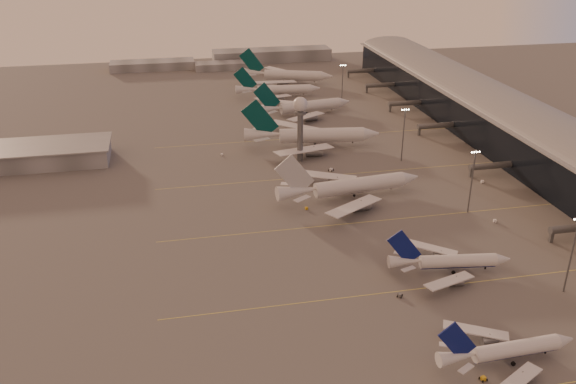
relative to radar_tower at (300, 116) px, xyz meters
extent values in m
plane|color=#575555|center=(-5.00, -120.00, -20.95)|extent=(700.00, 700.00, 0.00)
cube|color=#D4C54B|center=(25.00, -110.00, -20.94)|extent=(180.00, 0.25, 0.02)
cube|color=#D4C54B|center=(25.00, -65.00, -20.94)|extent=(180.00, 0.25, 0.02)
cube|color=#D4C54B|center=(25.00, -20.00, -20.94)|extent=(180.00, 0.25, 0.02)
cube|color=#D4C54B|center=(25.00, 30.00, -20.94)|extent=(180.00, 0.25, 0.02)
cube|color=black|center=(103.00, -10.00, -11.95)|extent=(36.00, 360.00, 18.00)
cylinder|color=slate|center=(103.00, -10.00, -2.95)|extent=(10.08, 360.00, 10.08)
cube|color=slate|center=(103.00, -10.00, -2.75)|extent=(40.00, 362.00, 0.80)
cube|color=#53565A|center=(67.00, -92.00, -18.75)|extent=(1.20, 1.20, 4.40)
cylinder|color=#53565A|center=(77.00, -34.00, -16.45)|extent=(22.00, 2.80, 2.80)
cube|color=#53565A|center=(67.00, -34.00, -18.75)|extent=(1.20, 1.20, 4.40)
cylinder|color=#53565A|center=(77.00, 22.00, -16.45)|extent=(22.00, 2.80, 2.80)
cube|color=#53565A|center=(67.00, 22.00, -18.75)|extent=(1.20, 1.20, 4.40)
cylinder|color=#53565A|center=(77.00, 64.00, -16.45)|extent=(22.00, 2.80, 2.80)
cube|color=#53565A|center=(67.00, 64.00, -18.75)|extent=(1.20, 1.20, 4.40)
cylinder|color=#53565A|center=(77.00, 106.00, -16.45)|extent=(22.00, 2.80, 2.80)
cube|color=#53565A|center=(67.00, 106.00, -18.75)|extent=(1.20, 1.20, 4.40)
cylinder|color=#53565A|center=(77.00, 146.00, -16.45)|extent=(22.00, 2.80, 2.80)
cube|color=#53565A|center=(67.00, 146.00, -18.75)|extent=(1.20, 1.20, 4.40)
cube|color=slate|center=(-125.00, 20.00, -16.95)|extent=(80.00, 25.00, 8.00)
cube|color=slate|center=(-125.00, 20.00, -12.75)|extent=(82.00, 27.00, 0.60)
cylinder|color=#53565A|center=(0.00, 0.00, -9.95)|extent=(2.60, 2.60, 22.00)
cylinder|color=#53565A|center=(0.00, 0.00, 1.55)|extent=(5.20, 5.20, 1.20)
sphere|color=silver|center=(0.00, 0.00, 5.45)|extent=(6.40, 6.40, 6.40)
cylinder|color=#53565A|center=(0.00, 0.00, 9.15)|extent=(0.16, 0.16, 2.00)
cylinder|color=#53565A|center=(53.00, -120.00, -8.45)|extent=(0.56, 0.56, 25.00)
sphere|color=#FFEABF|center=(51.50, -120.00, 3.15)|extent=(0.56, 0.56, 0.56)
cylinder|color=#53565A|center=(50.00, -65.00, -8.45)|extent=(0.56, 0.56, 25.00)
cube|color=#53565A|center=(50.00, -65.00, 3.55)|extent=(3.60, 0.25, 0.25)
sphere|color=#FFEABF|center=(48.50, -65.00, 3.15)|extent=(0.56, 0.56, 0.56)
sphere|color=#FFEABF|center=(49.50, -65.00, 3.15)|extent=(0.56, 0.56, 0.56)
sphere|color=#FFEABF|center=(50.50, -65.00, 3.15)|extent=(0.56, 0.56, 0.56)
sphere|color=#FFEABF|center=(51.50, -65.00, 3.15)|extent=(0.56, 0.56, 0.56)
cylinder|color=#53565A|center=(45.00, -10.00, -8.45)|extent=(0.56, 0.56, 25.00)
cube|color=#53565A|center=(45.00, -10.00, 3.55)|extent=(3.60, 0.25, 0.25)
sphere|color=#FFEABF|center=(43.50, -10.00, 3.15)|extent=(0.56, 0.56, 0.56)
sphere|color=#FFEABF|center=(44.50, -10.00, 3.15)|extent=(0.56, 0.56, 0.56)
sphere|color=#FFEABF|center=(45.50, -10.00, 3.15)|extent=(0.56, 0.56, 0.56)
sphere|color=#FFEABF|center=(46.50, -10.00, 3.15)|extent=(0.56, 0.56, 0.56)
cylinder|color=#53565A|center=(43.00, 80.00, -8.45)|extent=(0.56, 0.56, 25.00)
cube|color=#53565A|center=(43.00, 80.00, 3.55)|extent=(3.60, 0.25, 0.25)
sphere|color=#FFEABF|center=(41.50, 80.00, 3.15)|extent=(0.56, 0.56, 0.56)
sphere|color=#FFEABF|center=(42.50, 80.00, 3.15)|extent=(0.56, 0.56, 0.56)
sphere|color=#FFEABF|center=(43.50, 80.00, 3.15)|extent=(0.56, 0.56, 0.56)
sphere|color=#FFEABF|center=(44.50, 80.00, 3.15)|extent=(0.56, 0.56, 0.56)
cube|color=slate|center=(-65.00, 200.00, -17.95)|extent=(60.00, 18.00, 6.00)
cube|color=slate|center=(25.00, 210.00, -16.45)|extent=(90.00, 20.00, 9.00)
cube|color=slate|center=(-15.00, 190.00, -18.45)|extent=(40.00, 15.00, 5.00)
cylinder|color=silver|center=(22.28, -145.04, -17.77)|extent=(23.04, 4.68, 3.90)
cylinder|color=navy|center=(22.28, -145.04, -18.64)|extent=(22.55, 3.57, 2.81)
cone|color=silver|center=(35.95, -144.57, -17.77)|extent=(4.57, 4.05, 3.90)
cone|color=silver|center=(6.02, -145.59, -17.28)|extent=(9.74, 4.23, 3.90)
cube|color=silver|center=(16.98, -154.82, -18.45)|extent=(16.28, 11.61, 1.23)
cylinder|color=slate|center=(19.70, -152.46, -20.23)|extent=(4.52, 2.69, 2.54)
cube|color=slate|center=(19.70, -152.46, -19.13)|extent=(0.32, 0.27, 1.56)
cube|color=silver|center=(16.33, -135.63, -18.45)|extent=(16.58, 10.73, 1.23)
cylinder|color=slate|center=(19.20, -137.81, -20.23)|extent=(4.52, 2.69, 2.54)
cube|color=slate|center=(19.20, -137.81, -19.13)|extent=(0.32, 0.27, 1.56)
cube|color=navy|center=(5.54, -145.61, -12.45)|extent=(10.72, 0.72, 11.63)
cube|color=silver|center=(6.21, -150.02, -17.18)|extent=(4.70, 3.55, 0.26)
cube|color=silver|center=(5.90, -141.16, -17.18)|extent=(4.73, 3.33, 0.26)
cylinder|color=black|center=(30.98, -144.74, -20.44)|extent=(0.51, 0.51, 1.03)
cylinder|color=black|center=(20.35, -142.84, -20.38)|extent=(1.15, 0.55, 1.13)
cylinder|color=black|center=(20.51, -147.36, -20.38)|extent=(1.15, 0.55, 1.13)
cylinder|color=silver|center=(27.02, -103.30, -17.64)|extent=(24.13, 7.24, 4.05)
cylinder|color=navy|center=(27.02, -103.30, -18.55)|extent=(23.51, 6.05, 2.92)
cone|color=silver|center=(41.10, -105.22, -17.64)|extent=(5.11, 4.64, 4.05)
cone|color=silver|center=(10.28, -101.01, -17.14)|extent=(10.44, 5.37, 4.05)
cube|color=silver|center=(19.88, -112.39, -18.35)|extent=(17.54, 9.69, 1.27)
cylinder|color=slate|center=(23.07, -110.44, -20.20)|extent=(4.92, 3.23, 2.63)
cube|color=slate|center=(23.07, -110.44, -19.06)|extent=(0.35, 0.31, 1.62)
cube|color=silver|center=(22.58, -92.62, -18.35)|extent=(16.30, 13.31, 1.27)
cylinder|color=slate|center=(25.14, -95.35, -20.20)|extent=(4.92, 3.23, 2.63)
cube|color=slate|center=(25.14, -95.35, -19.06)|extent=(0.35, 0.31, 1.62)
cube|color=navy|center=(9.79, -100.94, -12.12)|extent=(11.07, 1.88, 12.08)
cube|color=silver|center=(9.69, -105.58, -17.04)|extent=(4.92, 3.08, 0.27)
cube|color=silver|center=(10.94, -96.45, -17.04)|extent=(4.79, 4.00, 0.27)
cylinder|color=black|center=(35.98, -104.52, -20.42)|extent=(0.53, 0.53, 1.07)
cylinder|color=black|center=(25.44, -100.71, -20.36)|extent=(1.23, 0.69, 1.17)
cylinder|color=black|center=(24.80, -105.36, -20.36)|extent=(1.23, 0.69, 1.17)
cylinder|color=silver|center=(14.23, -43.37, -16.95)|extent=(37.32, 9.84, 5.77)
cylinder|color=silver|center=(14.23, -43.37, -18.25)|extent=(36.41, 8.15, 4.15)
cone|color=silver|center=(36.13, -40.92, -16.95)|extent=(7.74, 6.53, 5.77)
cone|color=silver|center=(-11.80, -46.28, -16.23)|extent=(16.02, 7.45, 5.77)
cube|color=silver|center=(6.99, -59.63, -17.96)|extent=(25.33, 20.03, 1.71)
cylinder|color=slate|center=(11.03, -55.52, -20.30)|extent=(7.52, 4.52, 3.75)
cube|color=slate|center=(11.03, -55.52, -18.97)|extent=(0.30, 0.26, 2.31)
cube|color=silver|center=(3.58, -29.12, -17.96)|extent=(26.89, 15.47, 1.71)
cylinder|color=slate|center=(8.42, -32.23, -20.30)|extent=(7.52, 4.52, 3.75)
cube|color=slate|center=(8.42, -32.23, -18.97)|extent=(0.30, 0.26, 2.31)
cube|color=#AEB1B6|center=(-12.57, -46.37, -9.41)|extent=(15.92, 2.10, 17.12)
cube|color=silver|center=(-11.31, -53.42, -16.08)|extent=(7.47, 6.09, 0.23)
cube|color=silver|center=(-12.90, -39.22, -16.08)|extent=(7.63, 4.92, 0.23)
cylinder|color=black|center=(28.17, -41.81, -20.48)|extent=(0.47, 0.47, 0.93)
cylinder|color=black|center=(11.05, -41.67, -20.44)|extent=(1.07, 0.58, 1.02)
cylinder|color=black|center=(11.50, -45.74, -20.44)|extent=(1.07, 0.58, 1.02)
cylinder|color=silver|center=(14.14, 15.97, -16.36)|extent=(40.73, 11.95, 6.49)
cylinder|color=silver|center=(14.14, 15.97, -17.82)|extent=(39.68, 10.04, 4.67)
cone|color=silver|center=(37.91, 12.68, -16.36)|extent=(8.60, 7.49, 6.49)
cone|color=silver|center=(-14.13, 19.89, -15.55)|extent=(17.60, 8.74, 6.49)
cube|color=silver|center=(2.00, 0.58, -17.50)|extent=(29.74, 16.39, 1.92)
cylinder|color=slate|center=(7.42, 3.87, -20.17)|extent=(8.29, 5.25, 4.22)
cube|color=slate|center=(7.42, 3.87, -18.63)|extent=(0.37, 0.32, 2.59)
cube|color=silver|center=(6.65, 34.09, -17.50)|extent=(27.62, 22.60, 1.92)
cylinder|color=slate|center=(10.97, 29.45, -20.17)|extent=(8.29, 5.25, 4.22)
cube|color=slate|center=(10.97, 29.45, -18.63)|extent=(0.37, 0.32, 2.59)
cube|color=#043638|center=(-14.97, 20.01, -7.81)|extent=(17.73, 2.84, 19.19)
cube|color=silver|center=(-15.48, 12.22, -15.39)|extent=(8.31, 5.19, 0.28)
cube|color=silver|center=(-13.34, 27.64, -15.39)|extent=(8.09, 6.76, 0.28)
cylinder|color=black|center=(29.28, 13.88, -20.39)|extent=(0.56, 0.56, 1.12)
cylinder|color=black|center=(11.26, 18.86, -20.33)|extent=(1.30, 0.72, 1.23)
cylinder|color=black|center=(10.59, 13.98, -20.33)|extent=(1.30, 0.72, 1.23)
cylinder|color=silver|center=(21.15, 67.88, -16.97)|extent=(35.36, 11.17, 5.63)
cylinder|color=silver|center=(21.15, 67.88, -18.24)|extent=(34.42, 9.50, 4.05)
cone|color=silver|center=(41.71, 71.23, -16.97)|extent=(7.57, 6.64, 5.63)
cone|color=silver|center=(-3.31, 63.89, -16.27)|extent=(15.35, 7.91, 5.63)
cube|color=silver|center=(15.02, 52.00, -17.95)|extent=(23.73, 20.02, 1.67)
cylinder|color=slate|center=(18.68, 56.12, -20.27)|extent=(7.26, 4.70, 3.66)
cube|color=slate|center=(18.68, 56.12, -18.94)|extent=(0.33, 0.29, 2.25)
cube|color=silver|center=(10.30, 80.99, -17.95)|extent=(25.89, 13.71, 1.67)
cylinder|color=slate|center=(15.07, 78.25, -20.27)|extent=(7.26, 4.70, 3.66)
cube|color=slate|center=(15.07, 78.25, -18.94)|extent=(0.33, 0.29, 2.25)
cube|color=#043638|center=(-4.03, 63.78, -9.54)|extent=(15.34, 2.83, 16.66)
cube|color=silver|center=(-2.46, 57.19, -16.12)|extent=(6.98, 5.97, 0.24)
cube|color=silver|center=(-4.64, 70.52, -16.12)|extent=(7.20, 4.37, 0.24)
cylinder|color=black|center=(34.24, 70.01, -20.46)|extent=(0.49, 0.49, 0.97)
cylinder|color=black|center=(18.02, 69.53, -20.42)|extent=(1.13, 0.65, 1.07)
cylinder|color=black|center=(18.71, 65.32, -20.42)|extent=(1.13, 0.65, 1.07)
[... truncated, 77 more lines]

